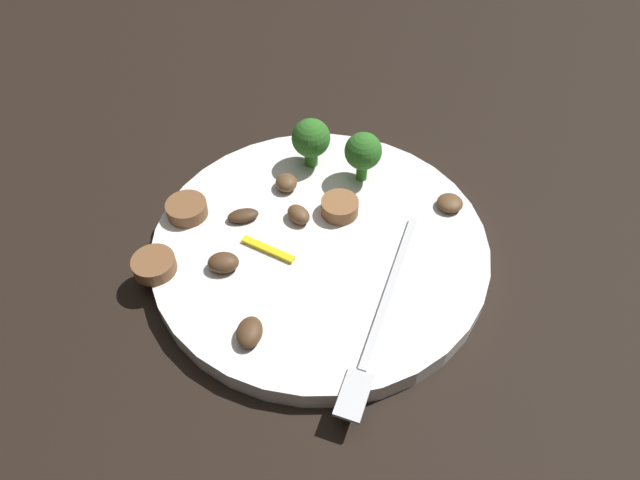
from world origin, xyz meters
The scene contains 15 objects.
ground_plane centered at (0.00, 0.00, 0.00)m, with size 1.40×1.40×0.00m, color black.
plate centered at (0.00, 0.00, 0.01)m, with size 0.27×0.27×0.02m, color white.
fork centered at (0.04, 0.08, 0.02)m, with size 0.17×0.07×0.00m.
broccoli_floret_0 centered at (-0.07, -0.06, 0.05)m, with size 0.03×0.03×0.05m.
broccoli_floret_1 centered at (-0.08, -0.02, 0.05)m, with size 0.03×0.03×0.05m.
sausage_slice_0 centered at (0.05, -0.10, 0.02)m, with size 0.03×0.03×0.01m, color brown.
sausage_slice_1 centered at (-0.03, -0.01, 0.02)m, with size 0.03×0.03×0.01m, color brown.
sausage_slice_2 centered at (0.10, -0.08, 0.02)m, with size 0.03×0.03×0.01m, color brown.
mushroom_0 centered at (-0.03, -0.06, 0.02)m, with size 0.02×0.02×0.01m, color brown.
mushroom_1 centered at (0.10, 0.02, 0.02)m, with size 0.02×0.02×0.01m, color #4C331E.
mushroom_2 centered at (0.07, -0.04, 0.02)m, with size 0.02×0.02×0.01m, color #4C331E.
mushroom_3 centered at (0.02, -0.06, 0.02)m, with size 0.03×0.01×0.01m, color #422B19.
mushroom_4 centered at (-0.10, 0.06, 0.02)m, with size 0.02×0.02×0.01m, color brown.
mushroom_5 centered at (-0.01, -0.03, 0.02)m, with size 0.02×0.02×0.01m, color brown.
pepper_strip_1 centered at (0.03, -0.02, 0.02)m, with size 0.05×0.01×0.00m, color yellow.
Camera 1 is at (0.23, 0.19, 0.36)m, focal length 32.35 mm.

